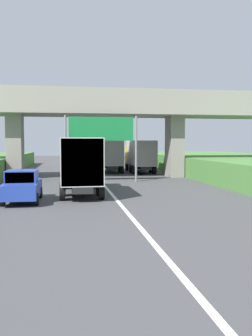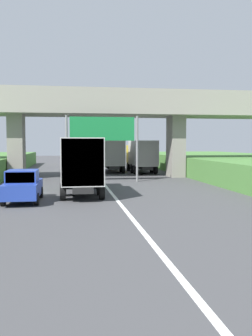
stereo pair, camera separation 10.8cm
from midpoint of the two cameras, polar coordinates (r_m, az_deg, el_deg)
lane_centre_stripe at (r=25.96m, az=-2.94°, el=-3.04°), size 0.20×99.29×0.01m
overpass_bridge at (r=33.28m, az=-4.25°, el=8.72°), size 40.00×4.80×7.87m
overhead_highway_sign at (r=29.27m, az=-3.64°, el=5.51°), size 5.88×0.18×5.37m
truck_white at (r=56.36m, az=-7.83°, el=2.61°), size 2.44×7.30×3.44m
truck_yellow at (r=39.27m, az=2.48°, el=2.12°), size 2.44×7.30×3.44m
truck_green at (r=22.37m, az=-6.94°, el=0.79°), size 2.44×7.30×3.44m
truck_silver at (r=40.09m, az=-2.35°, el=2.15°), size 2.44×7.30×3.44m
car_blue at (r=20.13m, az=-15.78°, el=-2.74°), size 1.86×4.10×1.72m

